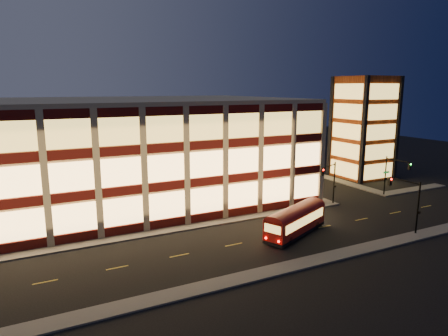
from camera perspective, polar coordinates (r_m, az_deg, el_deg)
ground at (r=45.83m, az=-6.69°, el=-9.14°), size 200.00×200.00×0.00m
sidewalk_office_south at (r=45.84m, az=-10.70°, el=-9.16°), size 54.00×2.00×0.15m
sidewalk_office_east at (r=70.42m, az=6.17°, el=-1.75°), size 2.00×30.00×0.15m
sidewalk_tower_south at (r=70.32m, az=25.25°, el=-2.82°), size 14.00×2.00×0.15m
sidewalk_tower_west at (r=76.85m, az=13.07°, el=-0.87°), size 2.00×30.00×0.15m
sidewalk_near at (r=34.88m, az=1.03°, el=-15.81°), size 100.00×2.00×0.15m
office_building at (r=59.13m, az=-15.23°, el=2.47°), size 50.45×30.45×14.50m
stair_tower at (r=75.90m, az=19.29°, el=5.45°), size 8.60×8.60×18.00m
traffic_signal_far at (r=56.08m, az=14.92°, el=-1.25°), size 3.79×1.87×6.00m
traffic_signal_right at (r=63.51m, az=23.08°, el=-0.34°), size 1.20×4.37×6.00m
traffic_signal_near at (r=49.52m, az=24.73°, el=-3.57°), size 0.32×4.45×6.00m
trolley_bus at (r=45.06m, az=10.20°, el=-7.20°), size 9.67×6.08×3.23m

